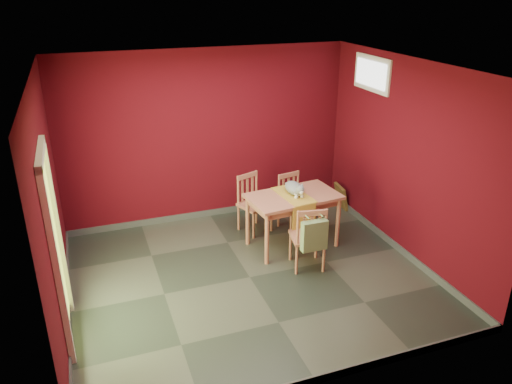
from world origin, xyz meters
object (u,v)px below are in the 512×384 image
object	(u,v)px
chair_far_right	(293,201)
chair_near	(308,236)
tote_bag	(314,235)
picture_frame	(341,196)
chair_far_left	(253,203)
dining_table	(293,202)
cat	(294,186)

from	to	relation	value
chair_far_right	chair_near	size ratio (longest dim) A/B	0.95
tote_bag	picture_frame	size ratio (longest dim) A/B	1.16
picture_frame	chair_near	bearing A→B (deg)	-131.07
chair_far_right	chair_far_left	bearing A→B (deg)	167.19
tote_bag	dining_table	bearing A→B (deg)	84.42
chair_near	cat	xyz separation A→B (m)	(0.09, 0.70, 0.44)
chair_far_left	chair_near	bearing A→B (deg)	-76.54
chair_far_left	chair_near	distance (m)	1.34
dining_table	chair_far_left	bearing A→B (deg)	119.16
dining_table	chair_far_right	bearing A→B (deg)	65.85
dining_table	chair_far_right	world-z (taller)	chair_far_right
dining_table	tote_bag	size ratio (longest dim) A/B	2.84
cat	picture_frame	bearing A→B (deg)	19.02
chair_far_left	chair_far_right	world-z (taller)	chair_far_left
chair_far_left	dining_table	bearing A→B (deg)	-60.84
chair_far_left	tote_bag	distance (m)	1.55
chair_near	picture_frame	bearing A→B (deg)	48.93
chair_far_left	cat	distance (m)	0.86
chair_far_left	chair_far_right	size ratio (longest dim) A/B	1.03
dining_table	chair_far_left	distance (m)	0.79
chair_far_left	chair_far_right	xyz separation A→B (m)	(0.60, -0.14, -0.01)
dining_table	cat	distance (m)	0.22
chair_far_right	chair_near	distance (m)	1.20
chair_far_left	chair_near	size ratio (longest dim) A/B	0.98
picture_frame	tote_bag	bearing A→B (deg)	-127.97
tote_bag	picture_frame	world-z (taller)	tote_bag
picture_frame	chair_far_left	bearing A→B (deg)	-170.70
cat	tote_bag	bearing A→B (deg)	-112.57
chair_far_left	cat	size ratio (longest dim) A/B	1.94
chair_near	picture_frame	world-z (taller)	chair_near
picture_frame	chair_far_right	bearing A→B (deg)	-159.08
dining_table	picture_frame	world-z (taller)	dining_table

